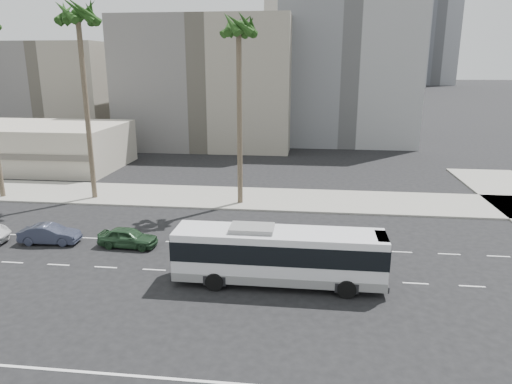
# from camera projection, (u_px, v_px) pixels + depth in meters

# --- Properties ---
(ground) EXTENTS (700.00, 700.00, 0.00)m
(ground) POSITION_uv_depth(u_px,v_px,m) (255.00, 275.00, 26.89)
(ground) COLOR black
(ground) RESTS_ON ground
(sidewalk_north) EXTENTS (120.00, 7.00, 0.15)m
(sidewalk_north) POSITION_uv_depth(u_px,v_px,m) (276.00, 199.00, 41.70)
(sidewalk_north) COLOR gray
(sidewalk_north) RESTS_ON ground
(commercial_low) EXTENTS (22.00, 12.16, 5.00)m
(commercial_low) POSITION_uv_depth(u_px,v_px,m) (27.00, 146.00, 54.51)
(commercial_low) COLOR #AEA695
(commercial_low) RESTS_ON ground
(midrise_beige_west) EXTENTS (24.00, 18.00, 18.00)m
(midrise_beige_west) POSITION_uv_depth(u_px,v_px,m) (211.00, 83.00, 68.93)
(midrise_beige_west) COLOR slate
(midrise_beige_west) RESTS_ON ground
(midrise_gray_center) EXTENTS (20.00, 20.00, 26.00)m
(midrise_gray_center) POSITION_uv_depth(u_px,v_px,m) (346.00, 55.00, 72.29)
(midrise_gray_center) COLOR slate
(midrise_gray_center) RESTS_ON ground
(midrise_beige_far) EXTENTS (18.00, 16.00, 15.00)m
(midrise_beige_far) POSITION_uv_depth(u_px,v_px,m) (63.00, 90.00, 77.07)
(midrise_beige_far) COLOR slate
(midrise_beige_far) RESTS_ON ground
(civic_tower) EXTENTS (42.00, 42.00, 129.00)m
(civic_tower) POSITION_uv_depth(u_px,v_px,m) (306.00, 12.00, 256.08)
(civic_tower) COLOR beige
(civic_tower) RESTS_ON ground
(highrise_right) EXTENTS (26.00, 26.00, 70.00)m
(highrise_right) POSITION_uv_depth(u_px,v_px,m) (400.00, 15.00, 232.62)
(highrise_right) COLOR slate
(highrise_right) RESTS_ON ground
(highrise_far) EXTENTS (22.00, 22.00, 60.00)m
(highrise_far) POSITION_uv_depth(u_px,v_px,m) (435.00, 30.00, 259.82)
(highrise_far) COLOR slate
(highrise_far) RESTS_ON ground
(city_bus) EXTENTS (11.49, 2.81, 3.30)m
(city_bus) POSITION_uv_depth(u_px,v_px,m) (279.00, 254.00, 25.45)
(city_bus) COLOR silver
(city_bus) RESTS_ON ground
(car_a) EXTENTS (1.79, 3.99, 1.33)m
(car_a) POSITION_uv_depth(u_px,v_px,m) (128.00, 237.00, 30.91)
(car_a) COLOR #25462A
(car_a) RESTS_ON ground
(car_b) EXTENTS (1.62, 4.05, 1.31)m
(car_b) POSITION_uv_depth(u_px,v_px,m) (50.00, 234.00, 31.52)
(car_b) COLOR #2C3142
(car_b) RESTS_ON ground
(palm_near) EXTENTS (4.65, 4.65, 15.68)m
(palm_near) POSITION_uv_depth(u_px,v_px,m) (239.00, 32.00, 36.73)
(palm_near) COLOR brown
(palm_near) RESTS_ON ground
(palm_mid) EXTENTS (5.49, 5.49, 16.93)m
(palm_mid) POSITION_uv_depth(u_px,v_px,m) (78.00, 20.00, 38.03)
(palm_mid) COLOR brown
(palm_mid) RESTS_ON ground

